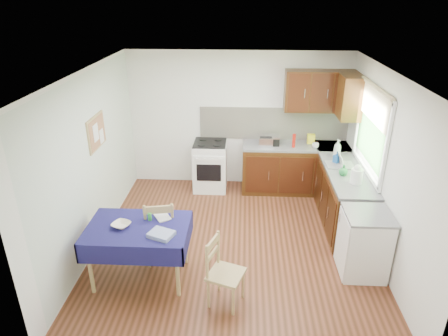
# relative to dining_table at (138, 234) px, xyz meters

# --- Properties ---
(floor) EXTENTS (4.20, 4.20, 0.00)m
(floor) POSITION_rel_dining_table_xyz_m (1.18, 0.81, -0.66)
(floor) COLOR #462612
(floor) RESTS_ON ground
(ceiling) EXTENTS (4.00, 4.20, 0.02)m
(ceiling) POSITION_rel_dining_table_xyz_m (1.18, 0.81, 1.84)
(ceiling) COLOR white
(ceiling) RESTS_ON wall_back
(wall_back) EXTENTS (4.00, 0.02, 2.50)m
(wall_back) POSITION_rel_dining_table_xyz_m (1.18, 2.91, 0.59)
(wall_back) COLOR white
(wall_back) RESTS_ON ground
(wall_front) EXTENTS (4.00, 0.02, 2.50)m
(wall_front) POSITION_rel_dining_table_xyz_m (1.18, -1.29, 0.59)
(wall_front) COLOR white
(wall_front) RESTS_ON ground
(wall_left) EXTENTS (0.02, 4.20, 2.50)m
(wall_left) POSITION_rel_dining_table_xyz_m (-0.82, 0.81, 0.59)
(wall_left) COLOR silver
(wall_left) RESTS_ON ground
(wall_right) EXTENTS (0.02, 4.20, 2.50)m
(wall_right) POSITION_rel_dining_table_xyz_m (3.18, 0.81, 0.59)
(wall_right) COLOR white
(wall_right) RESTS_ON ground
(base_cabinets) EXTENTS (1.90, 2.30, 0.86)m
(base_cabinets) POSITION_rel_dining_table_xyz_m (2.53, 2.07, -0.23)
(base_cabinets) COLOR black
(base_cabinets) RESTS_ON ground
(worktop_back) EXTENTS (1.90, 0.60, 0.04)m
(worktop_back) POSITION_rel_dining_table_xyz_m (2.23, 2.61, 0.22)
(worktop_back) COLOR slate
(worktop_back) RESTS_ON base_cabinets
(worktop_right) EXTENTS (0.60, 1.70, 0.04)m
(worktop_right) POSITION_rel_dining_table_xyz_m (2.88, 1.46, 0.22)
(worktop_right) COLOR slate
(worktop_right) RESTS_ON base_cabinets
(worktop_corner) EXTENTS (0.60, 0.60, 0.04)m
(worktop_corner) POSITION_rel_dining_table_xyz_m (2.88, 2.61, 0.22)
(worktop_corner) COLOR slate
(worktop_corner) RESTS_ON base_cabinets
(splashback) EXTENTS (2.70, 0.02, 0.60)m
(splashback) POSITION_rel_dining_table_xyz_m (1.83, 2.89, 0.54)
(splashback) COLOR beige
(splashback) RESTS_ON wall_back
(upper_cabinets) EXTENTS (1.20, 0.85, 0.70)m
(upper_cabinets) POSITION_rel_dining_table_xyz_m (2.70, 2.61, 1.19)
(upper_cabinets) COLOR black
(upper_cabinets) RESTS_ON wall_back
(stove) EXTENTS (0.60, 0.61, 0.92)m
(stove) POSITION_rel_dining_table_xyz_m (0.68, 2.61, -0.20)
(stove) COLOR white
(stove) RESTS_ON ground
(window) EXTENTS (0.04, 1.48, 1.26)m
(window) POSITION_rel_dining_table_xyz_m (3.15, 1.51, 0.99)
(window) COLOR #285724
(window) RESTS_ON wall_right
(fridge) EXTENTS (0.58, 0.60, 0.89)m
(fridge) POSITION_rel_dining_table_xyz_m (2.88, 0.26, -0.22)
(fridge) COLOR white
(fridge) RESTS_ON ground
(corkboard) EXTENTS (0.04, 0.62, 0.47)m
(corkboard) POSITION_rel_dining_table_xyz_m (-0.79, 1.11, 0.94)
(corkboard) COLOR #A68C53
(corkboard) RESTS_ON wall_left
(dining_table) EXTENTS (1.26, 0.86, 0.77)m
(dining_table) POSITION_rel_dining_table_xyz_m (0.00, 0.00, 0.00)
(dining_table) COLOR #141144
(dining_table) RESTS_ON ground
(chair_far) EXTENTS (0.50, 0.50, 0.96)m
(chair_far) POSITION_rel_dining_table_xyz_m (0.20, 0.34, -0.15)
(chair_far) COLOR #A68C53
(chair_far) RESTS_ON ground
(chair_near) EXTENTS (0.49, 0.49, 0.87)m
(chair_near) POSITION_rel_dining_table_xyz_m (1.08, -0.40, -0.20)
(chair_near) COLOR #A68C53
(chair_near) RESTS_ON ground
(toaster) EXTENTS (0.25, 0.15, 0.19)m
(toaster) POSITION_rel_dining_table_xyz_m (1.68, 2.50, 0.33)
(toaster) COLOR silver
(toaster) RESTS_ON worktop_back
(sandwich_press) EXTENTS (0.28, 0.24, 0.16)m
(sandwich_press) POSITION_rel_dining_table_xyz_m (1.78, 2.62, 0.32)
(sandwich_press) COLOR black
(sandwich_press) RESTS_ON worktop_back
(sauce_bottle) EXTENTS (0.06, 0.06, 0.24)m
(sauce_bottle) POSITION_rel_dining_table_xyz_m (2.17, 2.48, 0.36)
(sauce_bottle) COLOR red
(sauce_bottle) RESTS_ON worktop_back
(yellow_packet) EXTENTS (0.14, 0.10, 0.17)m
(yellow_packet) POSITION_rel_dining_table_xyz_m (2.50, 2.70, 0.33)
(yellow_packet) COLOR yellow
(yellow_packet) RESTS_ON worktop_back
(dish_rack) EXTENTS (0.42, 0.32, 0.20)m
(dish_rack) POSITION_rel_dining_table_xyz_m (2.81, 1.71, 0.26)
(dish_rack) COLOR gray
(dish_rack) RESTS_ON worktop_right
(kettle) EXTENTS (0.17, 0.17, 0.29)m
(kettle) POSITION_rel_dining_table_xyz_m (2.91, 1.10, 0.37)
(kettle) COLOR white
(kettle) RESTS_ON worktop_right
(cup) EXTENTS (0.13, 0.13, 0.09)m
(cup) POSITION_rel_dining_table_xyz_m (2.54, 2.47, 0.29)
(cup) COLOR white
(cup) RESTS_ON worktop_back
(soap_bottle_a) EXTENTS (0.16, 0.16, 0.32)m
(soap_bottle_a) POSITION_rel_dining_table_xyz_m (2.83, 2.04, 0.40)
(soap_bottle_a) COLOR white
(soap_bottle_a) RESTS_ON worktop_right
(soap_bottle_b) EXTENTS (0.13, 0.13, 0.20)m
(soap_bottle_b) POSITION_rel_dining_table_xyz_m (2.77, 1.81, 0.34)
(soap_bottle_b) COLOR #1B559F
(soap_bottle_b) RESTS_ON worktop_right
(soap_bottle_c) EXTENTS (0.18, 0.18, 0.17)m
(soap_bottle_c) POSITION_rel_dining_table_xyz_m (2.78, 1.35, 0.32)
(soap_bottle_c) COLOR #217C3A
(soap_bottle_c) RESTS_ON worktop_right
(plate_bowl) EXTENTS (0.29, 0.29, 0.05)m
(plate_bowl) POSITION_rel_dining_table_xyz_m (-0.20, -0.02, 0.13)
(plate_bowl) COLOR beige
(plate_bowl) RESTS_ON dining_table
(book) EXTENTS (0.26, 0.28, 0.02)m
(book) POSITION_rel_dining_table_xyz_m (0.20, 0.18, 0.11)
(book) COLOR white
(book) RESTS_ON dining_table
(spice_jar) EXTENTS (0.05, 0.05, 0.10)m
(spice_jar) POSITION_rel_dining_table_xyz_m (0.12, 0.16, 0.15)
(spice_jar) COLOR green
(spice_jar) RESTS_ON dining_table
(tea_towel) EXTENTS (0.35, 0.31, 0.05)m
(tea_towel) POSITION_rel_dining_table_xyz_m (0.34, -0.19, 0.13)
(tea_towel) COLOR #284293
(tea_towel) RESTS_ON dining_table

